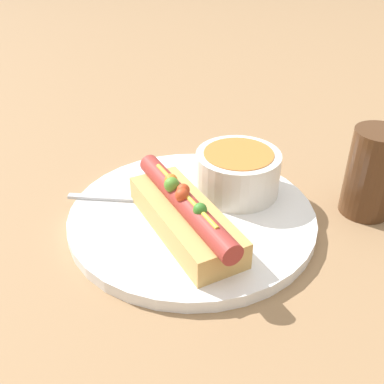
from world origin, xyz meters
TOP-DOWN VIEW (x-y plane):
  - ground_plane at (0.00, 0.00)m, footprint 4.00×4.00m
  - dinner_plate at (0.00, 0.00)m, footprint 0.29×0.29m
  - hot_dog at (0.02, -0.03)m, footprint 0.19×0.10m
  - soup_bowl at (0.01, 0.07)m, footprint 0.10×0.10m
  - spoon at (-0.03, -0.01)m, footprint 0.14×0.13m
  - drinking_glass at (0.13, 0.17)m, footprint 0.06×0.06m

SIDE VIEW (x-z plane):
  - ground_plane at x=0.00m, z-range 0.00..0.00m
  - dinner_plate at x=0.00m, z-range 0.00..0.01m
  - spoon at x=-0.03m, z-range 0.01..0.02m
  - hot_dog at x=0.02m, z-range 0.01..0.07m
  - soup_bowl at x=0.01m, z-range 0.02..0.07m
  - drinking_glass at x=0.13m, z-range 0.00..0.11m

